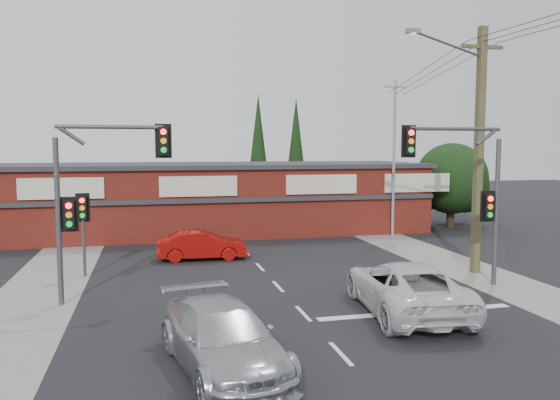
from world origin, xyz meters
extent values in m
plane|color=black|center=(0.00, 0.00, 0.00)|extent=(120.00, 120.00, 0.00)
cube|color=black|center=(0.00, 5.00, 0.01)|extent=(14.00, 70.00, 0.01)
cube|color=gray|center=(-8.50, 5.00, 0.01)|extent=(3.00, 70.00, 0.02)
cube|color=gray|center=(8.50, 5.00, 0.01)|extent=(3.00, 70.00, 0.02)
cube|color=silver|center=(3.50, -1.50, 0.01)|extent=(6.50, 0.35, 0.01)
imported|color=silver|center=(3.17, -1.39, 0.82)|extent=(3.37, 6.15, 1.63)
imported|color=#A9ACAE|center=(-3.00, -4.50, 0.76)|extent=(3.05, 5.53, 1.52)
imported|color=#990D09|center=(-2.28, 8.36, 0.68)|extent=(4.17, 1.59, 1.36)
cube|color=silver|center=(0.00, -4.24, 0.01)|extent=(0.12, 1.60, 0.01)
cube|color=silver|center=(0.00, -0.80, 0.01)|extent=(0.12, 1.60, 0.01)
cube|color=silver|center=(0.00, 2.64, 0.01)|extent=(0.12, 1.60, 0.01)
cube|color=silver|center=(0.00, 6.08, 0.01)|extent=(0.12, 1.60, 0.01)
cube|color=silver|center=(0.00, 9.52, 0.01)|extent=(0.12, 1.60, 0.01)
cube|color=silver|center=(0.00, 12.96, 0.01)|extent=(0.12, 1.60, 0.01)
cube|color=silver|center=(0.00, 16.39, 0.01)|extent=(0.12, 1.60, 0.01)
cube|color=silver|center=(0.00, 19.83, 0.01)|extent=(0.12, 1.60, 0.01)
cube|color=silver|center=(0.00, 23.27, 0.01)|extent=(0.12, 1.60, 0.01)
cube|color=#521510|center=(-1.00, 17.00, 2.00)|extent=(26.00, 8.00, 4.00)
cube|color=#2D2D30|center=(-1.00, 17.00, 4.10)|extent=(26.40, 8.40, 0.25)
cube|color=beige|center=(-9.00, 12.95, 3.10)|extent=(4.20, 0.12, 1.10)
cube|color=beige|center=(-2.00, 12.95, 3.10)|extent=(4.20, 0.12, 1.10)
cube|color=beige|center=(5.00, 12.95, 3.10)|extent=(4.20, 0.12, 1.10)
cube|color=beige|center=(11.00, 12.95, 3.10)|extent=(4.20, 0.12, 1.10)
cube|color=#2D2D30|center=(-1.00, 12.90, 2.30)|extent=(26.00, 0.15, 0.25)
cylinder|color=#2D2116|center=(14.50, 15.00, 0.90)|extent=(0.50, 0.50, 1.80)
sphere|color=black|center=(14.50, 15.00, 3.20)|extent=(4.60, 4.60, 4.60)
sphere|color=black|center=(16.00, 16.00, 2.50)|extent=(3.40, 3.40, 3.40)
sphere|color=black|center=(13.20, 16.40, 2.30)|extent=(2.80, 2.80, 2.80)
cylinder|color=#2D2116|center=(3.50, 24.00, 1.00)|extent=(0.24, 0.24, 2.00)
cone|color=black|center=(3.50, 24.00, 5.50)|extent=(1.80, 1.80, 7.50)
cylinder|color=#2D2116|center=(7.00, 26.00, 1.00)|extent=(0.24, 0.24, 2.00)
cone|color=black|center=(7.00, 26.00, 5.50)|extent=(1.80, 1.80, 7.50)
cylinder|color=#47494C|center=(-7.50, 2.00, 2.75)|extent=(0.18, 0.18, 5.50)
cylinder|color=#47494C|center=(-5.80, 2.00, 5.85)|extent=(3.40, 0.14, 0.14)
cylinder|color=#47494C|center=(-6.99, 2.00, 5.55)|extent=(0.82, 0.14, 0.63)
cube|color=black|center=(-4.10, 2.00, 5.40)|extent=(0.32, 0.22, 0.95)
cube|color=black|center=(-4.10, 2.07, 5.40)|extent=(0.55, 0.04, 1.15)
cylinder|color=#FF0C07|center=(-4.10, 1.87, 5.70)|extent=(0.20, 0.06, 0.20)
cylinder|color=orange|center=(-4.10, 1.87, 5.40)|extent=(0.20, 0.06, 0.20)
cylinder|color=#0CE526|center=(-4.10, 1.87, 5.10)|extent=(0.20, 0.06, 0.20)
cube|color=black|center=(-7.15, 2.00, 3.00)|extent=(0.32, 0.22, 0.95)
cube|color=black|center=(-7.15, 2.07, 3.00)|extent=(0.55, 0.04, 1.15)
cylinder|color=#FF0C07|center=(-7.15, 1.87, 3.30)|extent=(0.20, 0.06, 0.20)
cylinder|color=orange|center=(-7.15, 1.87, 3.00)|extent=(0.20, 0.06, 0.20)
cylinder|color=#0CE526|center=(-7.15, 1.87, 2.70)|extent=(0.20, 0.06, 0.20)
cylinder|color=#47494C|center=(8.00, 1.00, 2.75)|extent=(0.18, 0.18, 5.50)
cylinder|color=#47494C|center=(6.20, 1.00, 5.85)|extent=(3.60, 0.14, 0.14)
cylinder|color=#47494C|center=(7.46, 1.00, 5.55)|extent=(0.82, 0.14, 0.63)
cube|color=black|center=(4.40, 1.00, 5.40)|extent=(0.32, 0.22, 0.95)
cube|color=black|center=(4.40, 1.07, 5.40)|extent=(0.55, 0.04, 1.15)
cylinder|color=#FF0C07|center=(4.40, 0.87, 5.70)|extent=(0.20, 0.06, 0.20)
cylinder|color=orange|center=(4.40, 0.87, 5.40)|extent=(0.20, 0.06, 0.20)
cylinder|color=#0CE526|center=(4.40, 0.87, 5.10)|extent=(0.20, 0.06, 0.20)
cube|color=black|center=(7.65, 1.00, 3.00)|extent=(0.32, 0.22, 0.95)
cube|color=black|center=(7.65, 1.07, 3.00)|extent=(0.55, 0.04, 1.15)
cylinder|color=#FF0C07|center=(7.65, 0.87, 3.30)|extent=(0.20, 0.06, 0.20)
cylinder|color=orange|center=(7.65, 0.87, 3.00)|extent=(0.20, 0.06, 0.20)
cylinder|color=#0CE526|center=(7.65, 0.87, 2.70)|extent=(0.20, 0.06, 0.20)
cylinder|color=#47494C|center=(-7.20, 6.00, 1.50)|extent=(0.12, 0.12, 3.00)
cube|color=black|center=(-7.20, 6.00, 2.80)|extent=(0.32, 0.22, 0.95)
cube|color=black|center=(-7.20, 6.07, 2.80)|extent=(0.55, 0.04, 1.15)
cylinder|color=#FF0C07|center=(-7.20, 5.87, 3.10)|extent=(0.20, 0.06, 0.20)
cylinder|color=orange|center=(-7.20, 5.87, 2.80)|extent=(0.20, 0.06, 0.20)
cylinder|color=#0CE526|center=(-7.20, 5.87, 2.50)|extent=(0.20, 0.06, 0.20)
cube|color=brown|center=(8.50, 3.00, 5.00)|extent=(0.30, 0.30, 10.00)
cube|color=brown|center=(8.50, 3.00, 9.20)|extent=(1.80, 0.14, 0.14)
cylinder|color=#47494C|center=(6.90, 2.85, 9.20)|extent=(3.23, 0.39, 0.89)
cube|color=slate|center=(5.30, 2.70, 9.60)|extent=(0.55, 0.25, 0.18)
cylinder|color=silver|center=(5.30, 2.70, 9.50)|extent=(0.28, 0.28, 0.05)
cylinder|color=gray|center=(9.00, 12.00, 4.50)|extent=(0.16, 0.16, 9.00)
cube|color=gray|center=(9.00, 12.00, 8.60)|extent=(1.20, 0.10, 0.10)
cylinder|color=black|center=(8.15, 7.50, 8.80)|extent=(0.73, 9.01, 1.22)
cylinder|color=black|center=(8.75, 7.50, 8.80)|extent=(0.52, 9.00, 1.22)
cylinder|color=black|center=(9.34, 7.50, 8.80)|extent=(0.31, 9.00, 1.22)
camera|label=1|loc=(-4.57, -16.79, 5.15)|focal=35.00mm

